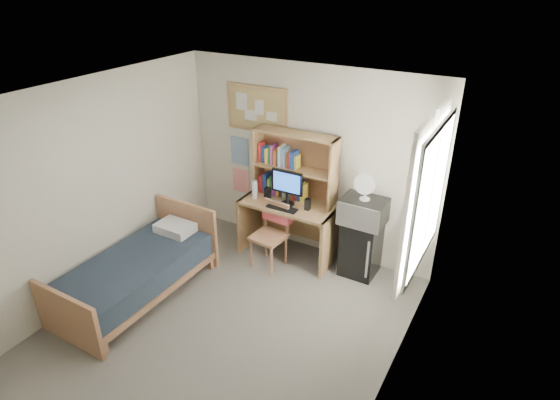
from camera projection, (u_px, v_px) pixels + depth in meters
The scene contains 26 objects.
floor at pixel (221, 332), 5.23m from camera, with size 3.60×4.20×0.02m, color slate.
ceiling at pixel (204, 102), 4.05m from camera, with size 3.60×4.20×0.02m, color white.
wall_back at pixel (308, 162), 6.27m from camera, with size 3.60×0.04×2.60m, color silver.
wall_front at pixel (17, 376), 3.00m from camera, with size 3.60×0.04×2.60m, color silver.
wall_left at pixel (89, 192), 5.43m from camera, with size 0.04×4.20×2.60m, color silver.
wall_right at pixel (391, 286), 3.84m from camera, with size 0.04×4.20×2.60m, color silver.
window_unit at pixel (426, 196), 4.66m from camera, with size 0.10×1.40×1.70m, color white.
curtain_left at pixel (412, 212), 4.36m from camera, with size 0.04×0.55×1.70m, color white.
curtain_right at pixel (432, 181), 4.99m from camera, with size 0.04×0.55×1.70m, color white.
bulletin_board at pixel (257, 109), 6.32m from camera, with size 0.94×0.03×0.64m, color tan.
poster_wave at pixel (240, 151), 6.76m from camera, with size 0.30×0.01×0.42m, color #26619B.
poster_japan at pixel (241, 181), 6.98m from camera, with size 0.28×0.01×0.36m, color red.
desk at pixel (289, 229), 6.44m from camera, with size 1.30×0.65×0.81m, color tan.
desk_chair at pixel (268, 236), 6.18m from camera, with size 0.45×0.45×0.90m, color #AA7650.
mini_fridge at pixel (361, 247), 6.07m from camera, with size 0.45×0.45×0.77m, color black.
bed at pixel (136, 277), 5.69m from camera, with size 0.95×1.90×0.52m, color #1C2633.
hutch at pixel (295, 167), 6.17m from camera, with size 1.15×0.29×0.94m, color tan.
monitor at pixel (287, 188), 6.11m from camera, with size 0.45×0.03×0.47m, color black.
keyboard at pixel (282, 208), 6.10m from camera, with size 0.42×0.13×0.02m, color black.
speaker_left at pixel (268, 194), 6.30m from camera, with size 0.07×0.07×0.18m, color black.
speaker_right at pixel (307, 204), 6.05m from camera, with size 0.06×0.06×0.16m, color black.
water_bottle at pixel (255, 189), 6.33m from camera, with size 0.07×0.07×0.25m, color white.
hoodie at pixel (277, 214), 6.22m from camera, with size 0.42×0.13×0.20m, color #F65D69.
microwave at pixel (364, 211), 5.81m from camera, with size 0.55×0.42×0.32m, color silver.
desk_fan at pixel (366, 188), 5.67m from camera, with size 0.25×0.25×0.32m, color white.
pillow at pixel (175, 228), 6.13m from camera, with size 0.48×0.34×0.12m, color white.
Camera 1 is at (2.54, -3.16, 3.67)m, focal length 30.00 mm.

